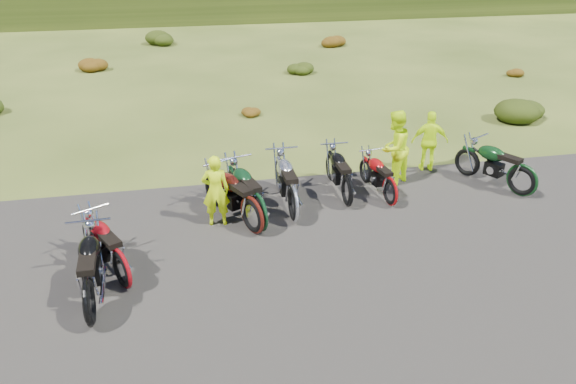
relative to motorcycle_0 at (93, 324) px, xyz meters
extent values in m
plane|color=#364717|center=(4.34, 0.97, 0.00)|extent=(300.00, 300.00, 0.00)
cube|color=black|center=(4.34, -1.03, 0.00)|extent=(20.00, 12.00, 0.04)
ellipsoid|color=#6B350D|center=(-1.86, 17.57, 0.38)|extent=(1.30, 1.30, 0.77)
ellipsoid|color=#22350D|center=(1.04, 22.87, 0.46)|extent=(1.56, 1.56, 0.92)
ellipsoid|color=#6B350D|center=(3.94, 10.17, 0.23)|extent=(0.77, 0.77, 0.45)
ellipsoid|color=#22350D|center=(6.84, 15.47, 0.31)|extent=(1.03, 1.03, 0.61)
ellipsoid|color=#6B350D|center=(9.74, 20.77, 0.38)|extent=(1.30, 1.30, 0.77)
ellipsoid|color=#22350D|center=(12.64, 8.07, 0.46)|extent=(1.56, 1.56, 0.92)
ellipsoid|color=#6B350D|center=(15.54, 13.37, 0.23)|extent=(0.77, 0.77, 0.45)
imported|color=#CAF00C|center=(2.28, 2.90, 0.79)|extent=(0.61, 0.43, 1.58)
imported|color=#CAF00C|center=(6.70, 4.15, 0.93)|extent=(1.15, 1.10, 1.86)
imported|color=#CAF00C|center=(7.91, 4.76, 0.79)|extent=(0.99, 0.59, 1.58)
camera|label=1|loc=(1.69, -7.77, 5.93)|focal=35.00mm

